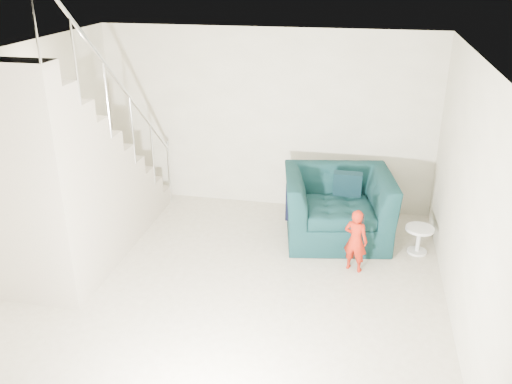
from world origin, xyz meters
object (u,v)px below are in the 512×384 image
staircase (74,192)px  side_table (419,236)px  toddler (356,240)px  armchair (337,206)px

staircase → side_table: bearing=13.5°
toddler → staircase: size_ratio=0.23×
toddler → side_table: size_ratio=2.23×
armchair → side_table: armchair is taller
toddler → staircase: (-3.44, -0.42, 0.54)m
side_table → staircase: bearing=-166.5°
toddler → side_table: 1.02m
staircase → armchair: bearing=21.7°
armchair → staircase: (-3.16, -1.26, 0.48)m
toddler → staircase: bearing=26.8°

